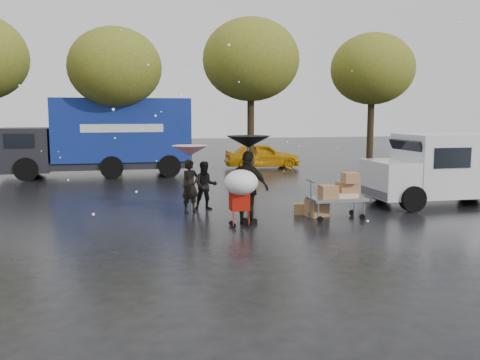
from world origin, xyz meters
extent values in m
plane|color=black|center=(0.00, 0.00, 0.00)|extent=(90.00, 90.00, 0.00)
imported|color=black|center=(-1.36, 1.55, 0.76)|extent=(0.66, 0.58, 1.53)
imported|color=black|center=(-0.87, 1.88, 0.72)|extent=(0.70, 0.55, 1.44)
imported|color=black|center=(-0.09, -0.29, 0.94)|extent=(1.15, 1.06, 1.89)
cylinder|color=#4C4C4C|center=(-1.36, 1.55, 0.89)|extent=(0.02, 0.02, 1.78)
cone|color=#C8527C|center=(-1.36, 1.55, 1.78)|extent=(1.03, 1.03, 0.30)
sphere|color=#4C4C4C|center=(-1.36, 1.55, 1.81)|extent=(0.06, 0.06, 0.06)
cylinder|color=#4C4C4C|center=(-0.09, -0.29, 1.06)|extent=(0.02, 0.02, 2.12)
cone|color=black|center=(-0.09, -0.29, 2.12)|extent=(1.14, 1.14, 0.30)
sphere|color=#4C4C4C|center=(-0.09, -0.29, 2.15)|extent=(0.06, 0.06, 0.06)
cube|color=slate|center=(2.40, -0.20, 0.55)|extent=(1.50, 0.80, 0.08)
cylinder|color=slate|center=(1.65, -0.20, 0.80)|extent=(0.04, 0.04, 0.60)
cube|color=#925E3F|center=(2.75, -0.10, 0.79)|extent=(0.55, 0.45, 0.40)
cube|color=#925E3F|center=(2.10, -0.30, 0.77)|extent=(0.45, 0.40, 0.35)
cube|color=#925E3F|center=(2.70, -0.35, 1.13)|extent=(0.40, 0.35, 0.28)
cube|color=tan|center=(2.45, -0.20, 0.65)|extent=(0.90, 0.55, 0.12)
cylinder|color=black|center=(1.80, -0.52, 0.08)|extent=(0.16, 0.05, 0.16)
cylinder|color=black|center=(1.80, 0.12, 0.08)|extent=(0.16, 0.05, 0.16)
cylinder|color=black|center=(3.00, -0.52, 0.08)|extent=(0.16, 0.05, 0.16)
cylinder|color=black|center=(3.00, 0.12, 0.08)|extent=(0.16, 0.05, 0.16)
cube|color=#AB1609|center=(-0.38, -0.54, 0.65)|extent=(0.47, 0.41, 0.45)
cylinder|color=#AB1609|center=(-0.38, -0.73, 1.02)|extent=(0.42, 0.02, 0.02)
cylinder|color=#4C4C4C|center=(-0.38, -0.73, 0.95)|extent=(0.02, 0.02, 0.60)
ellipsoid|color=white|center=(-0.38, -0.73, 1.15)|extent=(0.84, 0.84, 0.63)
cylinder|color=black|center=(-0.56, -0.70, 0.06)|extent=(0.12, 0.04, 0.12)
cylinder|color=black|center=(-0.56, -0.38, 0.06)|extent=(0.12, 0.04, 0.12)
cylinder|color=black|center=(-0.20, -0.70, 0.06)|extent=(0.12, 0.04, 0.12)
cylinder|color=black|center=(-0.20, -0.38, 0.06)|extent=(0.12, 0.04, 0.12)
cube|color=silver|center=(7.14, 1.20, 1.25)|extent=(3.80, 2.00, 1.90)
cube|color=silver|center=(4.74, 1.20, 0.85)|extent=(1.20, 1.95, 1.10)
cube|color=black|center=(5.29, 1.20, 1.70)|extent=(0.37, 1.70, 0.67)
cube|color=slate|center=(4.19, 1.20, 0.45)|extent=(0.12, 1.90, 0.25)
cylinder|color=black|center=(4.94, 0.25, 0.38)|extent=(0.76, 0.28, 0.76)
cylinder|color=black|center=(4.94, 2.15, 0.38)|extent=(0.76, 0.28, 0.76)
cylinder|color=black|center=(8.24, 2.15, 0.38)|extent=(0.76, 0.28, 0.76)
cube|color=navy|center=(-3.27, 11.02, 2.10)|extent=(6.00, 2.50, 2.80)
cube|color=black|center=(-7.47, 11.02, 1.25)|extent=(2.20, 2.40, 1.90)
cube|color=black|center=(-4.27, 11.02, 0.55)|extent=(8.00, 2.30, 0.35)
cube|color=silver|center=(-3.27, 9.76, 2.20)|extent=(3.50, 0.03, 0.35)
cylinder|color=black|center=(-7.27, 9.87, 0.50)|extent=(1.00, 0.30, 1.00)
cylinder|color=black|center=(-7.27, 12.17, 0.50)|extent=(1.00, 0.30, 1.00)
cylinder|color=black|center=(-1.27, 9.87, 0.50)|extent=(1.00, 0.30, 1.00)
cylinder|color=black|center=(-1.27, 12.17, 0.50)|extent=(1.00, 0.30, 1.00)
cube|color=#925E3F|center=(2.00, 0.24, 0.25)|extent=(0.66, 0.59, 0.50)
cube|color=#925E3F|center=(1.66, 0.59, 0.16)|extent=(0.48, 0.42, 0.31)
imported|color=orange|center=(3.76, 12.59, 0.66)|extent=(3.96, 1.74, 1.32)
cylinder|color=black|center=(-3.50, 10.00, 2.24)|extent=(0.32, 0.32, 4.48)
ellipsoid|color=#405F1B|center=(-3.50, 10.00, 4.80)|extent=(4.00, 4.00, 3.40)
cylinder|color=black|center=(2.50, 10.00, 2.45)|extent=(0.32, 0.32, 4.90)
ellipsoid|color=#405F1B|center=(2.50, 10.00, 5.25)|extent=(4.40, 4.40, 3.74)
cylinder|color=black|center=(8.50, 10.00, 2.31)|extent=(0.32, 0.32, 4.62)
ellipsoid|color=#405F1B|center=(8.50, 10.00, 4.95)|extent=(4.00, 4.00, 3.40)
camera|label=1|loc=(-3.11, -12.80, 2.84)|focal=38.00mm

